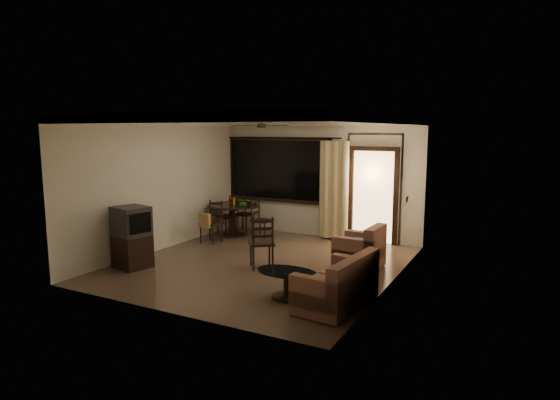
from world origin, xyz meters
The scene contains 12 objects.
ground centered at (0.00, 0.00, 0.00)m, with size 5.50×5.50×0.00m, color #7F6651.
room_shell centered at (0.59, 1.77, 1.83)m, with size 5.50×6.70×5.50m.
dining_table centered at (-1.88, 1.81, 0.61)m, with size 1.23×1.23×0.99m.
dining_chair_west centered at (-2.04, 1.83, 0.28)m, with size 0.43×0.43×0.95m.
dining_chair_east centered at (-1.04, 1.78, 0.28)m, with size 0.43×0.43×0.95m.
dining_chair_south centered at (-1.90, 0.95, 0.31)m, with size 0.43×0.49×0.95m.
dining_chair_north centered at (-1.85, 2.29, 0.28)m, with size 0.43×0.43×0.95m.
tv_cabinet centered at (-2.05, -1.34, 0.58)m, with size 0.71×0.66×1.16m.
sofa centered at (2.10, -1.39, 0.30)m, with size 0.90×1.49×0.76m.
armchair centered at (1.79, 0.62, 0.33)m, with size 0.82×0.82×0.80m.
coffee_table centered at (1.27, -1.44, 0.29)m, with size 0.98×0.59×0.43m.
side_chair centered at (0.13, -0.25, 0.30)m, with size 0.62×0.62×1.00m.
Camera 1 is at (4.40, -7.60, 2.56)m, focal length 30.00 mm.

